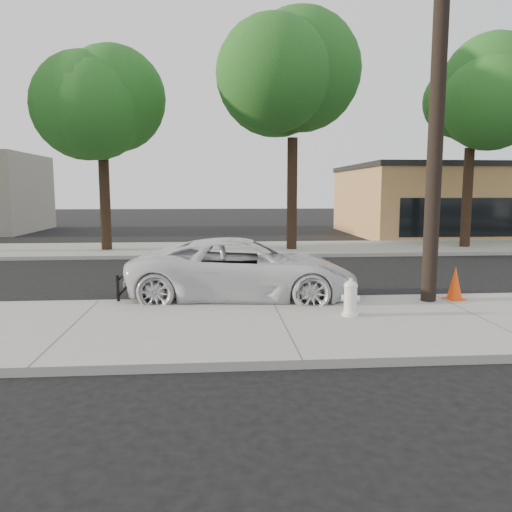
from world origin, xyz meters
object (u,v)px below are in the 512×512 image
Objects in this scene: utility_pole at (437,98)px; fire_hydrant at (350,299)px; police_cruiser at (243,269)px; traffic_cone at (455,283)px.

utility_pole is 4.88m from fire_hydrant.
police_cruiser reaches higher than fire_hydrant.
utility_pole is at bearing -98.54° from police_cruiser.
police_cruiser is at bearing 165.68° from utility_pole.
utility_pole reaches higher than police_cruiser.
utility_pole is 1.64× the size of police_cruiser.
police_cruiser reaches higher than traffic_cone.
fire_hydrant is at bearing -155.28° from traffic_cone.
police_cruiser is at bearing 146.32° from fire_hydrant.
utility_pole reaches higher than traffic_cone.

